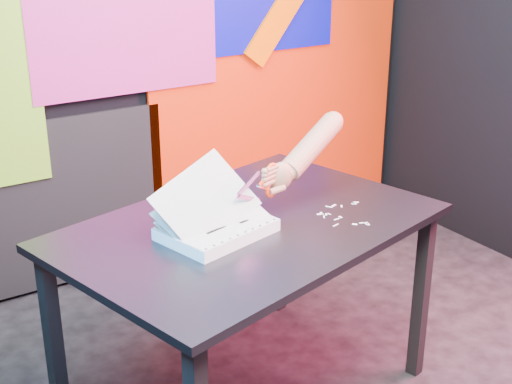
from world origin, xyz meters
TOP-DOWN VIEW (x-y plane):
  - room at (0.00, 0.00)m, footprint 3.01×3.01m
  - backdrop at (0.06, 1.46)m, footprint 2.88×0.05m
  - work_table at (-0.35, 0.21)m, footprint 1.47×1.15m
  - printout_stack at (-0.50, 0.18)m, footprint 0.43×0.34m
  - scissors at (-0.25, 0.24)m, footprint 0.22×0.08m
  - hand_forearm at (-0.03, 0.31)m, footprint 0.46×0.20m
  - paper_clippings at (-0.03, 0.09)m, footprint 0.22×0.22m

SIDE VIEW (x-z plane):
  - work_table at x=-0.35m, z-range 0.29..1.04m
  - paper_clippings at x=-0.03m, z-range 0.75..0.75m
  - printout_stack at x=-0.50m, z-range 0.64..0.91m
  - scissors at x=-0.25m, z-range 0.81..0.94m
  - hand_forearm at x=-0.03m, z-range 0.82..1.04m
  - backdrop at x=0.06m, z-range -0.08..2.00m
  - room at x=0.00m, z-range 0.00..2.71m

